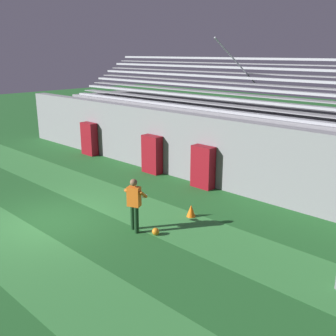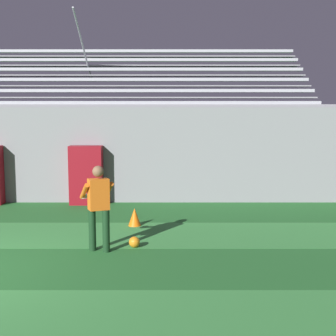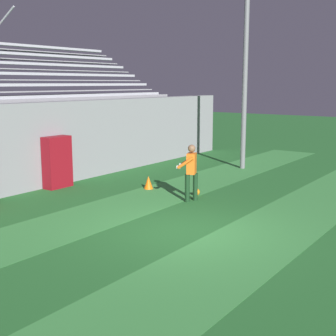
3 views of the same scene
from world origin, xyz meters
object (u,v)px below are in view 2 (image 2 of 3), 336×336
(soccer_ball, at_px, (134,242))
(traffic_cone, at_px, (134,217))
(padding_pillar_gate_right, at_px, (86,175))
(goalkeeper, at_px, (98,203))

(soccer_ball, bearing_deg, traffic_cone, 93.87)
(padding_pillar_gate_right, relative_size, traffic_cone, 4.06)
(padding_pillar_gate_right, distance_m, soccer_ball, 4.72)
(padding_pillar_gate_right, height_order, traffic_cone, padding_pillar_gate_right)
(goalkeeper, bearing_deg, traffic_cone, 74.69)
(goalkeeper, relative_size, soccer_ball, 7.59)
(padding_pillar_gate_right, relative_size, goalkeeper, 1.02)
(traffic_cone, bearing_deg, padding_pillar_gate_right, 121.59)
(soccer_ball, xyz_separation_m, traffic_cone, (-0.12, 1.77, 0.10))
(padding_pillar_gate_right, height_order, soccer_ball, padding_pillar_gate_right)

